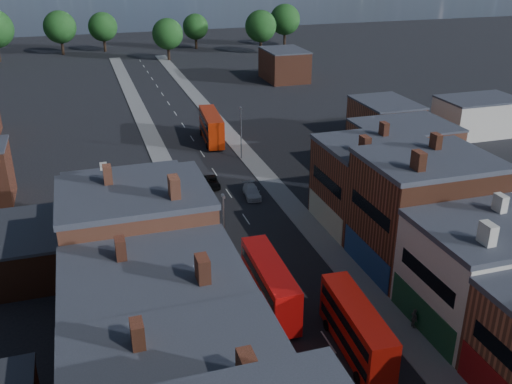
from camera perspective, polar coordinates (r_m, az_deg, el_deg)
pavement_west at (r=75.85m, az=-7.88°, el=-0.11°), size 3.00×200.00×0.12m
pavement_east at (r=78.74m, az=1.46°, el=1.04°), size 3.00×200.00×0.12m
lamp_post_2 at (r=56.35m, az=-3.22°, el=-3.48°), size 0.25×0.70×8.12m
lamp_post_3 at (r=85.75m, az=-1.51°, el=6.27°), size 0.25×0.70×8.12m
bus_0 at (r=51.52m, az=1.38°, el=-9.16°), size 2.85×10.63×4.57m
bus_1 at (r=47.11m, az=10.00°, el=-13.24°), size 3.04×10.36×4.42m
bus_2 at (r=94.54m, az=-4.49°, el=6.55°), size 3.52×11.39×4.84m
car_1 at (r=49.63m, az=11.43°, el=-13.73°), size 1.51×3.94×1.28m
car_2 at (r=77.29m, az=-4.50°, el=0.97°), size 2.32×4.58×1.24m
car_3 at (r=73.99m, az=-0.43°, el=0.02°), size 2.39×4.84×1.35m
ped_3 at (r=51.51m, az=15.54°, el=-12.10°), size 0.58×1.10×1.81m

